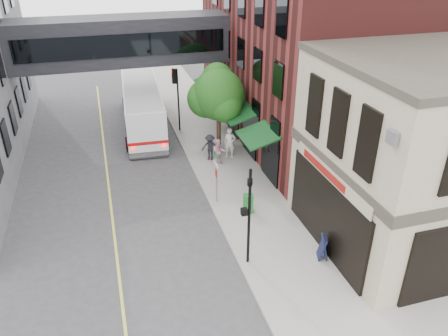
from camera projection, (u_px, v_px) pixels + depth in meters
ground at (255, 298)px, 17.07m from camera, size 120.00×120.00×0.00m
sidewalk_main at (212, 145)px, 29.40m from camera, size 4.00×60.00×0.15m
corner_building at (436, 152)px, 19.02m from camera, size 10.19×8.12×8.45m
brick_building at (323, 31)px, 28.98m from camera, size 13.76×18.00×14.00m
skyway_bridge at (121, 41)px, 28.53m from camera, size 14.00×3.18×3.00m
traffic_signal_near at (249, 206)px, 17.46m from camera, size 0.44×0.22×4.60m
traffic_signal_far at (176, 88)px, 29.98m from camera, size 0.53×0.28×4.50m
street_sign_pole at (216, 172)px, 22.20m from camera, size 0.08×0.75×3.00m
street_tree at (217, 94)px, 26.98m from camera, size 3.80×3.20×5.60m
lane_marking at (109, 191)px, 24.31m from camera, size 0.12×40.00×0.01m
bus at (142, 104)px, 31.81m from camera, size 3.32×11.63×3.09m
pedestrian_a at (230, 143)px, 27.28m from camera, size 0.81×0.65×1.94m
pedestrian_b at (219, 152)px, 26.46m from camera, size 0.89×0.75×1.64m
pedestrian_c at (210, 147)px, 26.98m from camera, size 1.26×1.12×1.69m
newspaper_box at (248, 203)px, 21.97m from camera, size 0.58×0.54×0.97m
sandwich_board at (323, 247)px, 18.79m from camera, size 0.56×0.70×1.08m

